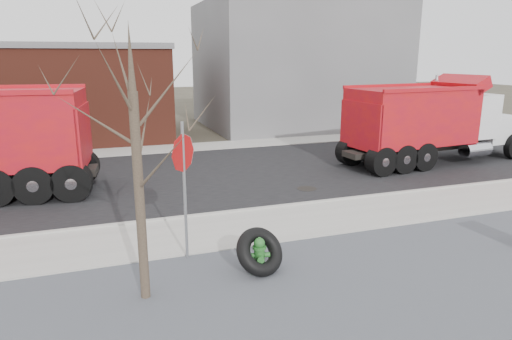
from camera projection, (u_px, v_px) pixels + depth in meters
name	position (u px, v px, depth m)	size (l,w,h in m)	color
ground	(257.00, 231.00, 12.32)	(120.00, 120.00, 0.00)	#383328
gravel_verge	(314.00, 292.00, 9.11)	(60.00, 5.00, 0.03)	slate
sidewalk	(254.00, 227.00, 12.54)	(60.00, 2.50, 0.06)	#9E9B93
curb	(240.00, 211.00, 13.73)	(60.00, 0.15, 0.11)	#9E9B93
road	(205.00, 175.00, 18.09)	(60.00, 9.40, 0.02)	black
far_sidewalk	(180.00, 148.00, 23.31)	(60.00, 2.00, 0.06)	#9E9B93
building_grey	(295.00, 65.00, 30.70)	(12.00, 10.00, 8.00)	slate
bare_tree	(135.00, 131.00, 8.12)	(3.20, 3.20, 5.20)	#382D23
fire_hydrant	(259.00, 257.00, 9.85)	(0.47, 0.46, 0.83)	#2D6C29
truck_tire	(260.00, 252.00, 9.86)	(1.31, 1.18, 1.06)	black
stop_sign	(184.00, 169.00, 10.12)	(0.62, 0.66, 3.22)	gray
dump_truck_red_a	(433.00, 120.00, 19.87)	(9.44, 3.36, 3.75)	black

